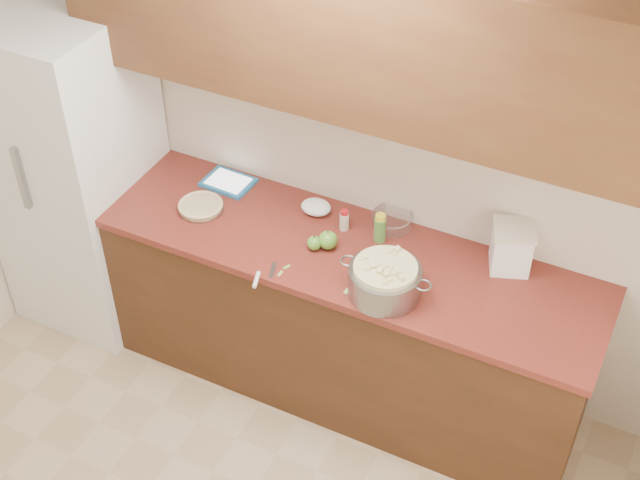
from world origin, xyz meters
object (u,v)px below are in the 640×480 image
at_px(pie, 201,206).
at_px(tablet, 228,182).
at_px(flour_canister, 511,247).
at_px(colander, 385,280).

height_order(pie, tablet, pie).
bearing_deg(flour_canister, pie, -169.73).
bearing_deg(tablet, colander, -17.84).
height_order(pie, colander, colander).
height_order(colander, tablet, colander).
xyz_separation_m(pie, tablet, (0.01, 0.24, -0.01)).
xyz_separation_m(pie, flour_canister, (1.47, 0.27, 0.10)).
relative_size(pie, colander, 0.54).
distance_m(colander, flour_canister, 0.60).
bearing_deg(pie, flour_canister, 10.27).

